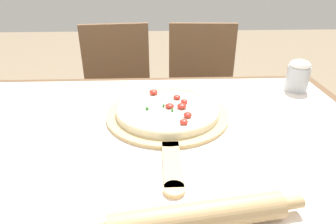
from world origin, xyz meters
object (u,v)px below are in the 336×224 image
(pizza, at_px, (168,109))
(chair_left, at_px, (118,93))
(rolling_pin, at_px, (198,216))
(chair_right, at_px, (201,92))
(flour_cup, at_px, (298,75))
(pizza_peel, at_px, (168,117))

(pizza, bearing_deg, chair_left, 109.12)
(pizza, xyz_separation_m, rolling_pin, (0.04, -0.45, 0.00))
(rolling_pin, bearing_deg, chair_right, 81.04)
(chair_right, xyz_separation_m, flour_cup, (0.28, -0.54, 0.30))
(pizza, bearing_deg, flour_cup, 21.24)
(pizza_peel, relative_size, chair_right, 0.64)
(pizza_peel, bearing_deg, rolling_pin, -84.97)
(pizza_peel, bearing_deg, pizza, 88.75)
(pizza_peel, height_order, chair_left, chair_left)
(pizza, distance_m, chair_left, 0.82)
(pizza, distance_m, rolling_pin, 0.46)
(pizza_peel, xyz_separation_m, chair_right, (0.23, 0.76, -0.24))
(pizza, bearing_deg, chair_right, 72.97)
(pizza_peel, bearing_deg, chair_left, 108.65)
(pizza_peel, distance_m, rolling_pin, 0.44)
(pizza_peel, xyz_separation_m, rolling_pin, (0.04, -0.44, 0.02))
(chair_left, distance_m, chair_right, 0.48)
(pizza, relative_size, flour_cup, 2.72)
(pizza, bearing_deg, rolling_pin, -85.23)
(pizza_peel, height_order, rolling_pin, rolling_pin)
(chair_right, relative_size, flour_cup, 7.38)
(pizza_peel, height_order, pizza, pizza)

